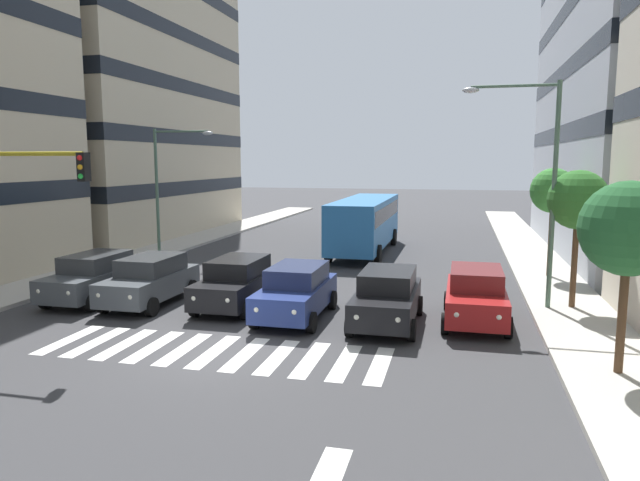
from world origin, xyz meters
The scene contains 17 objects.
ground_plane centered at (0.00, 0.00, 0.00)m, with size 180.00×180.00×0.00m, color #38383A.
sidewalk_left centered at (-10.12, 0.00, 0.07)m, with size 2.73×90.00×0.15m, color #B2ADA3.
building_right_block_0 centered at (17.21, -22.04, 11.57)m, with size 11.49×18.97×23.14m.
crosswalk_markings centered at (0.00, 0.00, 0.00)m, with size 9.45×2.80×0.01m.
lane_arrow_0 centered at (-4.38, 5.50, 0.00)m, with size 0.50×2.20×0.01m, color silver.
car_0 centered at (-6.91, -4.62, 0.89)m, with size 2.02×4.44×1.72m.
car_1 centered at (-4.21, -3.70, 0.89)m, with size 2.02×4.44×1.72m.
car_2 centered at (-1.23, -3.80, 0.89)m, with size 2.02×4.44×1.72m.
car_3 centered at (1.18, -4.66, 0.89)m, with size 2.02×4.44×1.72m.
car_4 centered at (4.37, -4.32, 0.89)m, with size 2.02×4.44×1.72m.
car_5 centered at (6.66, -4.35, 0.89)m, with size 2.02×4.44×1.72m.
bus_behind_traffic centered at (-1.23, -17.75, 1.86)m, with size 2.78×10.50×3.00m.
street_lamp_left centered at (-8.85, -6.59, 4.77)m, with size 3.16×0.28×7.56m.
street_lamp_right centered at (8.75, -13.89, 4.28)m, with size 3.35×0.28×6.61m.
street_tree_0 centered at (-10.10, -0.47, 3.56)m, with size 2.20×2.20×4.53m.
street_tree_1 centered at (-10.16, -6.84, 3.79)m, with size 1.99×1.99×4.66m.
street_tree_2 centered at (-10.17, -12.35, 3.81)m, with size 1.91×1.91×4.65m.
Camera 1 is at (-6.34, 13.96, 5.13)m, focal length 32.48 mm.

